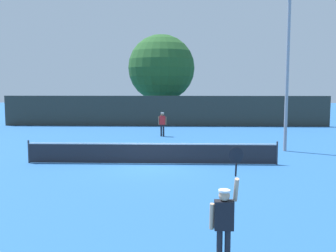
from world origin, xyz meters
The scene contains 9 objects.
ground_plane centered at (0.00, 0.00, 0.00)m, with size 120.00×120.00×0.00m, color #235693.
tennis_net centered at (0.00, 0.00, 0.51)m, with size 11.57×0.08×1.07m.
perimeter_fence centered at (0.00, 16.47, 1.33)m, with size 28.60×0.12×2.66m, color #2D332D.
player_serving centered at (2.21, -10.22, 1.05)m, with size 0.68×0.39×2.43m.
player_receiving centered at (0.05, 9.60, 1.03)m, with size 0.57×0.25×1.68m.
tennis_ball centered at (0.20, 0.76, 0.03)m, with size 0.07×0.07×0.07m, color #CCE033.
light_pole centered at (7.09, 3.72, 4.93)m, with size 1.18×0.28×8.71m.
large_tree centered at (-0.65, 22.47, 5.32)m, with size 6.78×6.78×8.71m.
parked_car_near centered at (10.22, 21.82, 0.78)m, with size 2.06×4.27×1.69m.
Camera 1 is at (1.33, -17.76, 3.66)m, focal length 41.80 mm.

